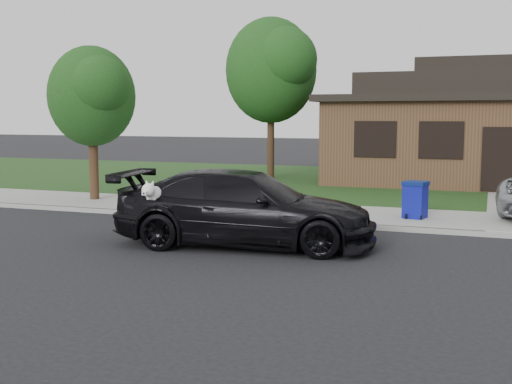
% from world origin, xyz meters
% --- Properties ---
extents(ground, '(120.00, 120.00, 0.00)m').
position_xyz_m(ground, '(0.00, 0.00, 0.00)').
color(ground, black).
rests_on(ground, ground).
extents(sidewalk, '(60.00, 3.00, 0.12)m').
position_xyz_m(sidewalk, '(0.00, 5.00, 0.06)').
color(sidewalk, gray).
rests_on(sidewalk, ground).
extents(curb, '(60.00, 0.12, 0.12)m').
position_xyz_m(curb, '(0.00, 3.50, 0.06)').
color(curb, gray).
rests_on(curb, ground).
extents(lawn, '(60.00, 13.00, 0.13)m').
position_xyz_m(lawn, '(0.00, 13.00, 0.07)').
color(lawn, '#193814').
rests_on(lawn, ground).
extents(sedan, '(5.54, 2.79, 1.54)m').
position_xyz_m(sedan, '(-0.88, 0.80, 0.77)').
color(sedan, black).
rests_on(sedan, ground).
extents(recycling_bin, '(0.66, 0.66, 0.91)m').
position_xyz_m(recycling_bin, '(2.07, 4.86, 0.58)').
color(recycling_bin, navy).
rests_on(recycling_bin, sidewalk).
extents(house, '(12.60, 8.60, 4.65)m').
position_xyz_m(house, '(4.00, 15.00, 2.13)').
color(house, '#422B1C').
rests_on(house, ground).
extents(tree_0, '(3.78, 3.60, 6.34)m').
position_xyz_m(tree_0, '(-4.34, 12.88, 4.48)').
color(tree_0, '#332114').
rests_on(tree_0, ground).
extents(tree_2, '(2.73, 2.60, 4.59)m').
position_xyz_m(tree_2, '(-7.38, 5.11, 3.27)').
color(tree_2, '#332114').
rests_on(tree_2, ground).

